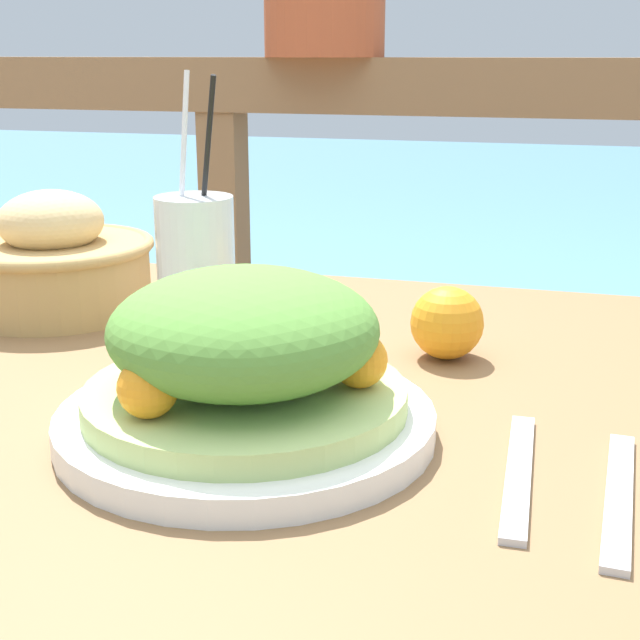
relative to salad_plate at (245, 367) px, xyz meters
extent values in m
cube|color=olive|center=(0.07, 0.11, -0.07)|extent=(1.05, 0.74, 0.04)
cube|color=olive|center=(-0.40, 0.42, -0.42)|extent=(0.06, 0.06, 0.66)
cube|color=brown|center=(0.07, 0.93, 0.16)|extent=(2.80, 0.08, 0.09)
cube|color=brown|center=(-0.39, 0.93, -0.32)|extent=(0.07, 0.07, 0.87)
cube|color=#568EA8|center=(0.07, 3.43, -0.55)|extent=(12.00, 4.00, 0.40)
cylinder|color=white|center=(0.00, 0.00, -0.04)|extent=(0.27, 0.27, 0.02)
cylinder|color=#B7D17A|center=(0.00, 0.00, -0.02)|extent=(0.23, 0.23, 0.02)
ellipsoid|color=#568E38|center=(0.00, 0.00, 0.03)|extent=(0.19, 0.19, 0.08)
sphere|color=orange|center=(0.08, 0.02, 0.01)|extent=(0.04, 0.04, 0.04)
sphere|color=orange|center=(-0.02, 0.08, 0.01)|extent=(0.04, 0.04, 0.04)
sphere|color=orange|center=(-0.04, -0.07, 0.01)|extent=(0.04, 0.04, 0.04)
cylinder|color=silver|center=(-0.12, 0.20, 0.02)|extent=(0.07, 0.07, 0.14)
cylinder|color=black|center=(-0.12, 0.21, 0.09)|extent=(0.05, 0.05, 0.21)
cylinder|color=white|center=(-0.13, 0.20, 0.09)|extent=(0.01, 0.05, 0.22)
cylinder|color=tan|center=(-0.31, 0.25, -0.02)|extent=(0.20, 0.20, 0.07)
torus|color=tan|center=(-0.31, 0.25, 0.02)|extent=(0.21, 0.21, 0.01)
ellipsoid|color=#DBB77A|center=(-0.31, 0.25, 0.04)|extent=(0.11, 0.11, 0.07)
cylinder|color=#A34C2D|center=(-0.20, 0.93, 0.26)|extent=(0.20, 0.20, 0.10)
cube|color=silver|center=(0.19, -0.01, -0.05)|extent=(0.02, 0.18, 0.00)
cube|color=silver|center=(0.26, -0.03, -0.05)|extent=(0.03, 0.18, 0.00)
sphere|color=orange|center=(0.11, 0.21, -0.02)|extent=(0.07, 0.07, 0.07)
camera|label=1|loc=(0.21, -0.56, 0.21)|focal=50.00mm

